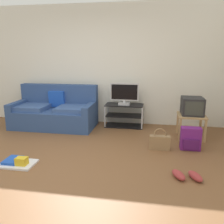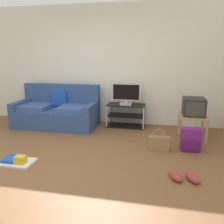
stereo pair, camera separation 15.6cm
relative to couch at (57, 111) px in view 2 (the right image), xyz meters
name	(u,v)px [view 2 (the right image)]	position (x,y,z in m)	size (l,w,h in m)	color
ground_plane	(59,166)	(0.87, -1.89, -0.34)	(9.00, 9.80, 0.02)	brown
wall_back	(100,65)	(0.87, 0.56, 1.02)	(9.00, 0.10, 2.70)	silver
couch	(57,111)	(0.00, 0.00, 0.00)	(1.82, 0.91, 0.92)	navy
tv_stand	(126,115)	(1.55, 0.25, -0.07)	(0.85, 0.43, 0.51)	black
flat_tv	(126,94)	(1.55, 0.23, 0.42)	(0.63, 0.22, 0.48)	#B2B2B7
side_table	(193,119)	(2.91, -0.30, 0.06)	(0.51, 0.51, 0.47)	tan
crt_tv	(194,107)	(2.91, -0.29, 0.31)	(0.40, 0.45, 0.33)	#232326
backpack	(191,140)	(2.83, -0.92, -0.14)	(0.33, 0.24, 0.39)	#661E70
handbag	(159,143)	(2.31, -1.01, -0.19)	(0.35, 0.12, 0.38)	olive
sneakers_pair	(184,177)	(2.64, -1.95, -0.28)	(0.43, 0.30, 0.09)	#993333
floor_tray	(17,161)	(0.22, -1.96, -0.29)	(0.50, 0.35, 0.14)	silver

